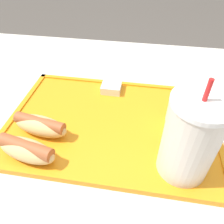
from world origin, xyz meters
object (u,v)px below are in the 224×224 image
at_px(soda_cup, 191,138).
at_px(hot_dog_near, 40,125).
at_px(fries_carton, 186,120).
at_px(hot_dog_far, 26,149).
at_px(sauce_cup_mayo, 111,87).

bearing_deg(soda_cup, hot_dog_near, -8.00).
distance_m(soda_cup, hot_dog_near, 0.30).
distance_m(hot_dog_near, fries_carton, 0.31).
relative_size(hot_dog_far, hot_dog_near, 1.01).
relative_size(soda_cup, hot_dog_far, 1.52).
relative_size(hot_dog_far, fries_carton, 1.12).
xyz_separation_m(soda_cup, fries_carton, (-0.01, -0.10, -0.05)).
distance_m(soda_cup, hot_dog_far, 0.30).
relative_size(hot_dog_near, sauce_cup_mayo, 2.50).
height_order(hot_dog_far, sauce_cup_mayo, hot_dog_far).
xyz_separation_m(soda_cup, hot_dog_near, (0.29, -0.04, -0.06)).
distance_m(hot_dog_far, fries_carton, 0.33).
bearing_deg(fries_carton, hot_dog_far, 22.22).
bearing_deg(sauce_cup_mayo, soda_cup, 127.48).
height_order(fries_carton, sauce_cup_mayo, fries_carton).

